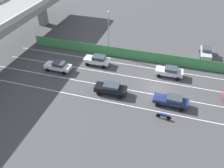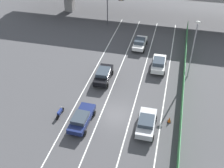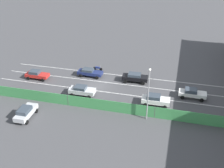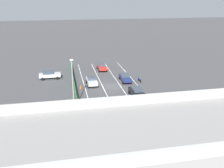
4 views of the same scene
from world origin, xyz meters
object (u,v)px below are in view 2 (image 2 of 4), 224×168
(car_hatchback_white, at_px, (140,43))
(car_sedan_silver, at_px, (146,123))
(car_sedan_navy, at_px, (82,118))
(traffic_light, at_px, (113,6))
(street_lamp, at_px, (194,45))
(traffic_cone, at_px, (169,120))
(motorcycle, at_px, (60,113))
(car_sedan_white, at_px, (159,64))
(car_sedan_black, at_px, (103,75))

(car_hatchback_white, xyz_separation_m, car_sedan_silver, (3.65, -17.80, 0.01))
(car_sedan_navy, distance_m, traffic_light, 26.38)
(car_sedan_silver, bearing_deg, traffic_light, 111.57)
(car_sedan_silver, bearing_deg, street_lamp, 70.23)
(street_lamp, bearing_deg, traffic_cone, -100.14)
(car_hatchback_white, height_order, traffic_light, traffic_light)
(car_sedan_navy, distance_m, motorcycle, 2.99)
(street_lamp, xyz_separation_m, traffic_cone, (-1.75, -9.75, -4.50))
(car_hatchback_white, relative_size, traffic_light, 0.84)
(car_sedan_white, bearing_deg, car_sedan_navy, -117.88)
(traffic_cone, bearing_deg, car_hatchback_white, 110.56)
(motorcycle, bearing_deg, car_sedan_silver, 1.65)
(car_sedan_silver, relative_size, car_sedan_black, 0.93)
(car_hatchback_white, bearing_deg, traffic_cone, -69.44)
(car_sedan_navy, height_order, street_lamp, street_lamp)
(car_sedan_black, bearing_deg, traffic_cone, -32.75)
(car_sedan_white, xyz_separation_m, car_sedan_silver, (0.03, -12.21, -0.04))
(car_hatchback_white, height_order, motorcycle, car_hatchback_white)
(car_sedan_black, xyz_separation_m, traffic_light, (-2.99, 17.39, 2.80))
(car_hatchback_white, distance_m, street_lamp, 10.78)
(traffic_cone, bearing_deg, traffic_light, 117.74)
(street_lamp, bearing_deg, car_sedan_white, 169.86)
(street_lamp, height_order, traffic_cone, street_lamp)
(car_hatchback_white, height_order, street_lamp, street_lamp)
(car_sedan_black, relative_size, motorcycle, 2.40)
(car_sedan_white, xyz_separation_m, car_hatchback_white, (-3.63, 5.59, -0.05))
(car_sedan_black, bearing_deg, car_sedan_navy, -90.48)
(car_sedan_black, bearing_deg, car_sedan_silver, -48.03)
(car_hatchback_white, bearing_deg, motorcycle, -109.00)
(car_sedan_navy, bearing_deg, car_sedan_silver, 7.83)
(car_sedan_navy, relative_size, motorcycle, 2.42)
(car_sedan_silver, relative_size, street_lamp, 0.54)
(car_hatchback_white, bearing_deg, street_lamp, -39.15)
(traffic_cone, bearing_deg, motorcycle, -170.74)
(traffic_light, bearing_deg, car_sedan_silver, -68.43)
(street_lamp, bearing_deg, car_sedan_silver, -109.77)
(car_sedan_silver, distance_m, car_sedan_black, 10.35)
(car_sedan_navy, distance_m, traffic_cone, 9.76)
(car_sedan_navy, height_order, traffic_cone, car_sedan_navy)
(car_sedan_white, height_order, car_hatchback_white, car_sedan_white)
(car_sedan_silver, xyz_separation_m, motorcycle, (-9.88, -0.28, -0.45))
(street_lamp, bearing_deg, car_sedan_black, -161.15)
(car_sedan_black, relative_size, street_lamp, 0.58)
(motorcycle, bearing_deg, car_sedan_navy, -13.23)
(motorcycle, distance_m, traffic_light, 25.59)
(car_hatchback_white, relative_size, traffic_cone, 5.96)
(car_sedan_black, relative_size, traffic_light, 0.89)
(car_sedan_black, bearing_deg, car_hatchback_white, 72.07)
(car_sedan_white, distance_m, traffic_cone, 10.79)
(motorcycle, distance_m, traffic_cone, 12.42)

